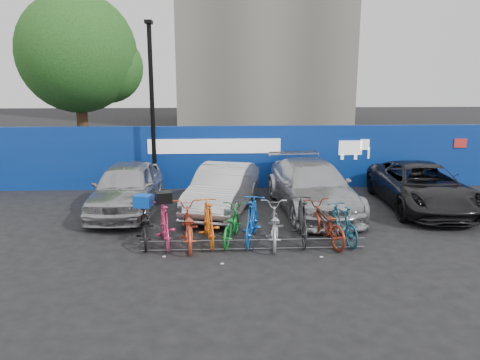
{
  "coord_description": "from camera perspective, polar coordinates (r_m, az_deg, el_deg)",
  "views": [
    {
      "loc": [
        -0.88,
        -11.58,
        4.32
      ],
      "look_at": [
        -0.22,
        2.0,
        1.22
      ],
      "focal_mm": 35.0,
      "sensor_mm": 36.0,
      "label": 1
    }
  ],
  "objects": [
    {
      "name": "car_3",
      "position": [
        16.37,
        21.26,
        -0.73
      ],
      "size": [
        2.65,
        5.34,
        1.45
      ],
      "primitive_type": "imported",
      "rotation": [
        0.0,
        0.0,
        -0.05
      ],
      "color": "black",
      "rests_on": "ground"
    },
    {
      "name": "bike_6",
      "position": [
        12.15,
        4.14,
        -5.41
      ],
      "size": [
        0.89,
        2.05,
        1.04
      ],
      "primitive_type": "imported",
      "rotation": [
        0.0,
        0.0,
        3.04
      ],
      "color": "#B1B4B9",
      "rests_on": "ground"
    },
    {
      "name": "bike_8",
      "position": [
        12.38,
        10.34,
        -5.22
      ],
      "size": [
        1.19,
        2.12,
        1.06
      ],
      "primitive_type": "imported",
      "rotation": [
        0.0,
        0.0,
        3.4
      ],
      "color": "maroon",
      "rests_on": "ground"
    },
    {
      "name": "hoarding",
      "position": [
        17.87,
        0.12,
        2.8
      ],
      "size": [
        22.0,
        0.18,
        2.4
      ],
      "color": "navy",
      "rests_on": "ground"
    },
    {
      "name": "tree",
      "position": [
        22.43,
        -18.58,
        14.11
      ],
      "size": [
        5.4,
        5.2,
        7.8
      ],
      "color": "#382314",
      "rests_on": "ground"
    },
    {
      "name": "cargo_topcase",
      "position": [
        11.99,
        -9.28,
        -2.09
      ],
      "size": [
        0.46,
        0.44,
        0.28
      ],
      "primitive_type": "cube",
      "rotation": [
        0.0,
        0.0,
        0.29
      ],
      "color": "black",
      "rests_on": "bike_1"
    },
    {
      "name": "lamppost",
      "position": [
        17.17,
        -10.67,
        9.12
      ],
      "size": [
        0.25,
        0.5,
        6.11
      ],
      "color": "black",
      "rests_on": "ground"
    },
    {
      "name": "bike_2",
      "position": [
        12.07,
        -6.38,
        -5.52
      ],
      "size": [
        0.92,
        2.11,
        1.07
      ],
      "primitive_type": "imported",
      "rotation": [
        0.0,
        0.0,
        3.25
      ],
      "color": "#CD4828",
      "rests_on": "ground"
    },
    {
      "name": "bike_7",
      "position": [
        12.37,
        7.56,
        -4.84
      ],
      "size": [
        0.67,
        1.99,
        1.18
      ],
      "primitive_type": "imported",
      "rotation": [
        0.0,
        0.0,
        3.08
      ],
      "color": "#262528",
      "rests_on": "ground"
    },
    {
      "name": "bike_4",
      "position": [
        12.25,
        -1.08,
        -5.46
      ],
      "size": [
        1.03,
        1.91,
        0.95
      ],
      "primitive_type": "imported",
      "rotation": [
        0.0,
        0.0,
        2.91
      ],
      "color": "#147D2C",
      "rests_on": "ground"
    },
    {
      "name": "bike_5",
      "position": [
        12.24,
        1.46,
        -4.9
      ],
      "size": [
        0.97,
        2.05,
        1.19
      ],
      "primitive_type": "imported",
      "rotation": [
        0.0,
        0.0,
        2.93
      ],
      "color": "#114FB4",
      "rests_on": "ground"
    },
    {
      "name": "bike_3",
      "position": [
        12.21,
        -3.87,
        -5.09
      ],
      "size": [
        0.8,
        1.95,
        1.14
      ],
      "primitive_type": "imported",
      "rotation": [
        0.0,
        0.0,
        3.28
      ],
      "color": "orange",
      "rests_on": "ground"
    },
    {
      "name": "car_1",
      "position": [
        14.95,
        -2.1,
        -1.06
      ],
      "size": [
        2.68,
        4.69,
        1.46
      ],
      "primitive_type": "imported",
      "rotation": [
        0.0,
        0.0,
        -0.27
      ],
      "color": "silver",
      "rests_on": "ground"
    },
    {
      "name": "ground",
      "position": [
        12.39,
        1.49,
        -7.57
      ],
      "size": [
        100.0,
        100.0,
        0.0
      ],
      "primitive_type": "plane",
      "color": "black",
      "rests_on": "ground"
    },
    {
      "name": "car_0",
      "position": [
        15.28,
        -13.65,
        -0.88
      ],
      "size": [
        2.02,
        4.71,
        1.58
      ],
      "primitive_type": "imported",
      "rotation": [
        0.0,
        0.0,
        -0.03
      ],
      "color": "#ACACB0",
      "rests_on": "ground"
    },
    {
      "name": "bike_1",
      "position": [
        12.18,
        -9.16,
        -5.29
      ],
      "size": [
        0.89,
        1.94,
        1.13
      ],
      "primitive_type": "imported",
      "rotation": [
        0.0,
        0.0,
        3.34
      ],
      "color": "#EA3770",
      "rests_on": "ground"
    },
    {
      "name": "cargo_crate",
      "position": [
        12.23,
        -11.74,
        -2.52
      ],
      "size": [
        0.49,
        0.41,
        0.31
      ],
      "primitive_type": "cube",
      "rotation": [
        0.0,
        0.0,
        -0.21
      ],
      "color": "#0B42B7",
      "rests_on": "bike_0"
    },
    {
      "name": "bike_9",
      "position": [
        12.51,
        12.27,
        -5.18
      ],
      "size": [
        0.86,
        1.78,
        1.03
      ],
      "primitive_type": "imported",
      "rotation": [
        0.0,
        0.0,
        3.37
      ],
      "color": "#19536A",
      "rests_on": "ground"
    },
    {
      "name": "bike_0",
      "position": [
        12.41,
        -11.6,
        -5.4
      ],
      "size": [
        0.95,
        1.95,
        0.98
      ],
      "primitive_type": "imported",
      "rotation": [
        0.0,
        0.0,
        3.31
      ],
      "color": "black",
      "rests_on": "ground"
    },
    {
      "name": "bike_rack",
      "position": [
        11.77,
        1.71,
        -7.85
      ],
      "size": [
        5.6,
        0.03,
        0.3
      ],
      "color": "#595B60",
      "rests_on": "ground"
    },
    {
      "name": "car_2",
      "position": [
        15.17,
        8.76,
        -0.81
      ],
      "size": [
        2.65,
        5.55,
        1.56
      ],
      "primitive_type": "imported",
      "rotation": [
        0.0,
        0.0,
        0.09
      ],
      "color": "#B3B4B9",
      "rests_on": "ground"
    }
  ]
}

